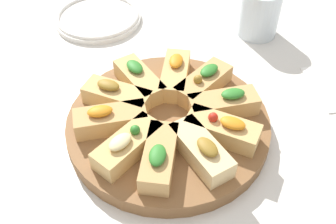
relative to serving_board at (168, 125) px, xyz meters
name	(u,v)px	position (x,y,z in m)	size (l,w,h in m)	color
ground_plane	(168,130)	(0.00, 0.00, -0.01)	(3.00, 3.00, 0.00)	silver
serving_board	(168,125)	(0.00, 0.00, 0.00)	(0.31, 0.31, 0.03)	brown
focaccia_slice_0	(223,103)	(0.00, -0.09, 0.03)	(0.04, 0.11, 0.04)	tan
focaccia_slice_1	(204,83)	(0.05, -0.07, 0.03)	(0.10, 0.11, 0.04)	tan
focaccia_slice_2	(175,75)	(0.08, -0.03, 0.03)	(0.11, 0.07, 0.04)	tan
focaccia_slice_3	(139,80)	(0.08, 0.03, 0.03)	(0.11, 0.08, 0.04)	tan
focaccia_slice_4	(117,96)	(0.05, 0.07, 0.03)	(0.09, 0.11, 0.04)	tan
focaccia_slice_5	(110,120)	(0.00, 0.09, 0.03)	(0.04, 0.11, 0.04)	tan
focaccia_slice_6	(128,145)	(-0.06, 0.07, 0.03)	(0.10, 0.11, 0.04)	tan
focaccia_slice_7	(159,157)	(-0.08, 0.03, 0.03)	(0.11, 0.07, 0.04)	tan
focaccia_slice_8	(201,150)	(-0.08, -0.03, 0.03)	(0.11, 0.08, 0.04)	#E5C689
focaccia_slice_9	(223,129)	(-0.05, -0.07, 0.03)	(0.10, 0.11, 0.04)	tan
plate_right	(98,17)	(0.34, 0.09, 0.00)	(0.18, 0.18, 0.02)	white
water_glass	(259,12)	(0.23, -0.23, 0.03)	(0.08, 0.08, 0.10)	silver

